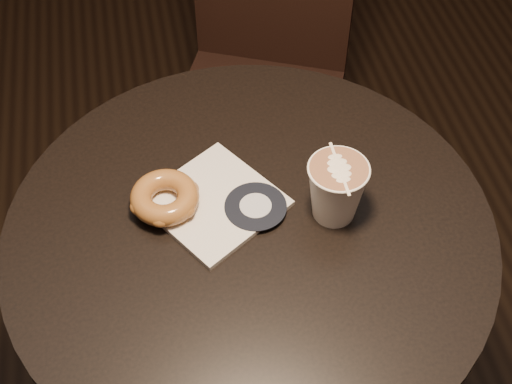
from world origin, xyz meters
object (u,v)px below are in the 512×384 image
(pastry_bag, at_px, (214,202))
(latte_cup, at_px, (336,191))
(chair, at_px, (265,50))
(cafe_table, at_px, (250,299))
(doughnut, at_px, (165,197))

(pastry_bag, relative_size, latte_cup, 1.73)
(chair, distance_m, latte_cup, 0.73)
(cafe_table, bearing_deg, pastry_bag, 131.91)
(chair, bearing_deg, pastry_bag, -84.33)
(cafe_table, xyz_separation_m, chair, (0.16, 0.67, -0.04))
(doughnut, xyz_separation_m, latte_cup, (0.23, -0.05, 0.02))
(latte_cup, bearing_deg, chair, 86.81)
(cafe_table, xyz_separation_m, pastry_bag, (-0.04, 0.05, 0.20))
(latte_cup, bearing_deg, pastry_bag, 163.90)
(pastry_bag, xyz_separation_m, latte_cup, (0.17, -0.05, 0.04))
(pastry_bag, relative_size, doughnut, 1.67)
(chair, bearing_deg, doughnut, -90.13)
(chair, xyz_separation_m, latte_cup, (-0.04, -0.67, 0.28))
(chair, height_order, doughnut, chair)
(pastry_bag, bearing_deg, doughnut, 141.75)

